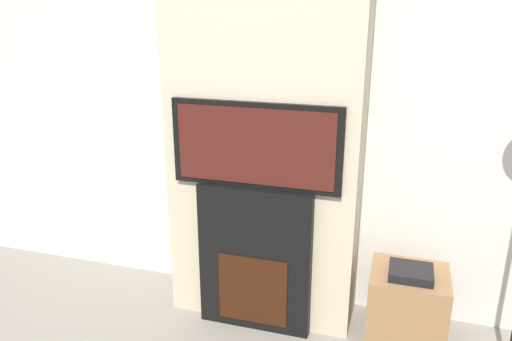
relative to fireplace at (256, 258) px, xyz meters
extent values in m
cube|color=silver|center=(0.00, 0.41, 0.90)|extent=(6.00, 0.06, 2.70)
cube|color=beige|center=(0.00, 0.19, 0.90)|extent=(1.13, 0.38, 2.70)
cube|color=black|center=(0.00, 0.00, 0.00)|extent=(0.68, 0.14, 0.91)
cube|color=#33160A|center=(0.00, -0.07, -0.18)|extent=(0.42, 0.01, 0.44)
cube|color=black|center=(0.00, 0.00, 0.70)|extent=(0.98, 0.06, 0.49)
cube|color=#471914|center=(0.00, -0.03, 0.70)|extent=(0.90, 0.01, 0.43)
cube|color=#997047|center=(0.89, 0.09, -0.23)|extent=(0.44, 0.39, 0.45)
cube|color=black|center=(0.89, 0.05, 0.03)|extent=(0.24, 0.21, 0.05)
camera|label=1|loc=(0.77, -2.55, 1.46)|focal=35.00mm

